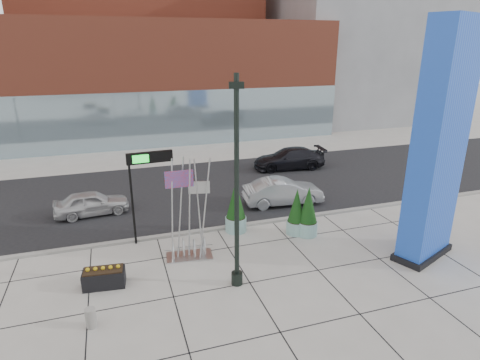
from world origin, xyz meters
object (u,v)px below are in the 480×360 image
object	(u,v)px
public_art_sculpture	(189,232)
lamp_post	(237,206)
concrete_bollard	(91,318)
overhead_street_sign	(146,166)
blue_pylon	(439,150)
car_white_west	(92,203)
car_silver_mid	(283,192)

from	to	relation	value
public_art_sculpture	lamp_post	bearing A→B (deg)	-56.69
lamp_post	concrete_bollard	bearing A→B (deg)	-170.41
lamp_post	public_art_sculpture	world-z (taller)	lamp_post
overhead_street_sign	blue_pylon	bearing A→B (deg)	-27.87
blue_pylon	public_art_sculpture	bearing A→B (deg)	140.56
lamp_post	overhead_street_sign	distance (m)	5.44
blue_pylon	car_white_west	size ratio (longest dim) A/B	2.55
blue_pylon	car_silver_mid	xyz separation A→B (m)	(-3.47, 7.40, -4.06)
lamp_post	car_white_west	xyz separation A→B (m)	(-5.50, 8.86, -2.61)
blue_pylon	concrete_bollard	size ratio (longest dim) A/B	14.44
public_art_sculpture	concrete_bollard	xyz separation A→B (m)	(-4.00, -3.58, -0.84)
blue_pylon	overhead_street_sign	world-z (taller)	blue_pylon
public_art_sculpture	overhead_street_sign	bearing A→B (deg)	132.26
lamp_post	overhead_street_sign	world-z (taller)	lamp_post
blue_pylon	car_white_west	distance (m)	17.28
public_art_sculpture	overhead_street_sign	distance (m)	3.53
lamp_post	car_silver_mid	xyz separation A→B (m)	(5.03, 7.03, -2.52)
concrete_bollard	car_white_west	xyz separation A→B (m)	(-0.16, 9.76, 0.32)
overhead_street_sign	car_white_west	size ratio (longest dim) A/B	1.12
blue_pylon	concrete_bollard	xyz separation A→B (m)	(-13.84, -0.53, -4.47)
car_white_west	concrete_bollard	bearing A→B (deg)	175.36
blue_pylon	lamp_post	world-z (taller)	blue_pylon
public_art_sculpture	concrete_bollard	size ratio (longest dim) A/B	6.56
concrete_bollard	car_silver_mid	bearing A→B (deg)	37.42
lamp_post	car_silver_mid	world-z (taller)	lamp_post
car_white_west	car_silver_mid	bearing A→B (deg)	-105.44
car_white_west	car_silver_mid	size ratio (longest dim) A/B	0.85
blue_pylon	public_art_sculpture	world-z (taller)	blue_pylon
lamp_post	overhead_street_sign	xyz separation A→B (m)	(-2.76, 4.67, 0.47)
lamp_post	public_art_sculpture	size ratio (longest dim) A/B	1.77
public_art_sculpture	car_silver_mid	bearing A→B (deg)	41.06
blue_pylon	lamp_post	xyz separation A→B (m)	(-8.50, 0.37, -1.54)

